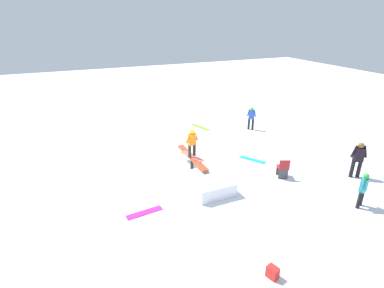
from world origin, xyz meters
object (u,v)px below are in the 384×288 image
(loose_snowboard_lime, at_px, (200,127))
(folding_chair, at_px, (283,169))
(backpack_on_snow, at_px, (273,272))
(rail_feature, at_px, (192,159))
(main_rider_on_rail, at_px, (192,143))
(loose_snowboard_magenta, at_px, (145,213))
(bystander_black, at_px, (358,158))
(loose_snowboard_cyan, at_px, (252,160))
(bystander_blue, at_px, (251,117))
(bystander_teal, at_px, (363,188))

(loose_snowboard_lime, relative_size, folding_chair, 1.70)
(loose_snowboard_lime, height_order, backpack_on_snow, backpack_on_snow)
(rail_feature, distance_m, folding_chair, 3.90)
(main_rider_on_rail, relative_size, loose_snowboard_magenta, 1.04)
(rail_feature, bearing_deg, bystander_black, -118.39)
(loose_snowboard_lime, distance_m, loose_snowboard_magenta, 9.00)
(backpack_on_snow, bearing_deg, loose_snowboard_cyan, -46.62)
(loose_snowboard_lime, bearing_deg, loose_snowboard_cyan, 164.50)
(main_rider_on_rail, xyz_separation_m, bystander_black, (-3.24, -6.18, -0.43))
(bystander_blue, distance_m, loose_snowboard_cyan, 4.30)
(bystander_teal, height_order, loose_snowboard_lime, bystander_teal)
(main_rider_on_rail, bearing_deg, loose_snowboard_magenta, 112.48)
(bystander_black, distance_m, loose_snowboard_magenta, 9.04)
(rail_feature, distance_m, backpack_on_snow, 6.30)
(bystander_blue, distance_m, loose_snowboard_magenta, 9.89)
(rail_feature, bearing_deg, loose_snowboard_lime, -28.96)
(rail_feature, distance_m, loose_snowboard_cyan, 3.15)
(bystander_teal, xyz_separation_m, loose_snowboard_magenta, (2.68, 7.25, -0.75))
(rail_feature, xyz_separation_m, main_rider_on_rail, (0.00, 0.00, 0.72))
(bystander_blue, bearing_deg, folding_chair, 114.43)
(loose_snowboard_lime, bearing_deg, main_rider_on_rail, 131.63)
(bystander_black, xyz_separation_m, loose_snowboard_magenta, (1.04, 8.94, -0.89))
(loose_snowboard_magenta, height_order, backpack_on_snow, backpack_on_snow)
(main_rider_on_rail, distance_m, loose_snowboard_cyan, 3.36)
(bystander_black, relative_size, loose_snowboard_cyan, 1.24)
(bystander_black, relative_size, bystander_teal, 1.18)
(loose_snowboard_lime, bearing_deg, bystander_teal, 170.33)
(rail_feature, relative_size, bystander_black, 1.71)
(main_rider_on_rail, height_order, loose_snowboard_cyan, main_rider_on_rail)
(loose_snowboard_lime, relative_size, loose_snowboard_magenta, 1.16)
(loose_snowboard_lime, xyz_separation_m, backpack_on_snow, (-11.25, 3.04, 0.16))
(bystander_teal, relative_size, loose_snowboard_lime, 0.90)
(bystander_blue, distance_m, folding_chair, 5.87)
(loose_snowboard_cyan, height_order, loose_snowboard_magenta, same)
(rail_feature, xyz_separation_m, loose_snowboard_lime, (4.98, -2.67, -0.59))
(loose_snowboard_cyan, bearing_deg, loose_snowboard_magenta, -103.15)
(bystander_black, height_order, bystander_blue, bystander_black)
(loose_snowboard_magenta, bearing_deg, bystander_teal, 153.50)
(bystander_blue, height_order, backpack_on_snow, bystander_blue)
(bystander_blue, height_order, loose_snowboard_magenta, bystander_blue)
(folding_chair, distance_m, backpack_on_snow, 5.60)
(bystander_blue, height_order, loose_snowboard_lime, bystander_blue)
(main_rider_on_rail, xyz_separation_m, loose_snowboard_lime, (4.98, -2.67, -1.31))
(rail_feature, bearing_deg, bystander_teal, -138.08)
(rail_feature, relative_size, loose_snowboard_cyan, 2.12)
(loose_snowboard_cyan, distance_m, folding_chair, 1.96)
(folding_chair, bearing_deg, bystander_black, 179.98)
(loose_snowboard_cyan, relative_size, backpack_on_snow, 3.81)
(bystander_blue, xyz_separation_m, loose_snowboard_magenta, (-5.64, 8.09, -0.76))
(main_rider_on_rail, height_order, bystander_teal, main_rider_on_rail)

